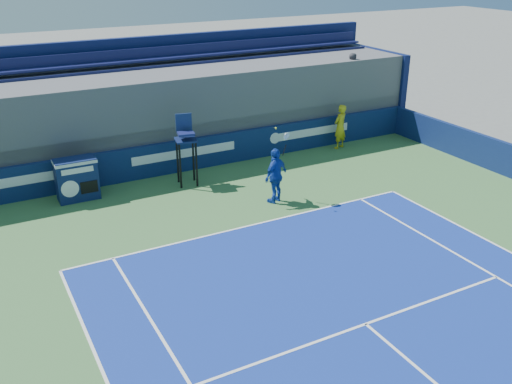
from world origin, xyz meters
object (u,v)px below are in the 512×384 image
match_clock (77,178)px  umpire_chair (186,142)px  ball_person (340,127)px  tennis_player (276,175)px

match_clock → umpire_chair: size_ratio=0.56×
ball_person → tennis_player: bearing=15.5°
ball_person → match_clock: 10.63m
umpire_chair → match_clock: bearing=172.6°
match_clock → umpire_chair: (3.65, -0.48, 0.79)m
match_clock → umpire_chair: 3.76m
ball_person → umpire_chair: umpire_chair is taller
ball_person → umpire_chair: bearing=-13.5°
match_clock → tennis_player: bearing=-30.2°
match_clock → umpire_chair: umpire_chair is taller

